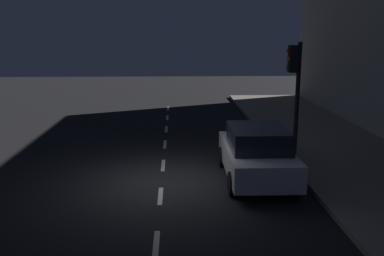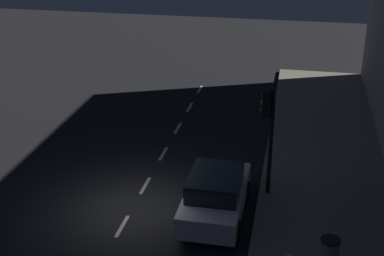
{
  "view_description": "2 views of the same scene",
  "coord_description": "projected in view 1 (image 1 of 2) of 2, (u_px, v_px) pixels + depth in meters",
  "views": [
    {
      "loc": [
        0.41,
        -11.33,
        4.16
      ],
      "look_at": [
        0.96,
        2.17,
        1.1
      ],
      "focal_mm": 39.24,
      "sensor_mm": 36.0,
      "label": 1
    },
    {
      "loc": [
        4.93,
        -14.43,
        9.49
      ],
      "look_at": [
        1.39,
        3.09,
        1.71
      ],
      "focal_mm": 50.48,
      "sensor_mm": 36.0,
      "label": 2
    }
  ],
  "objects": [
    {
      "name": "ground_plane",
      "position": [
        162.0,
        183.0,
        11.94
      ],
      "size": [
        60.0,
        60.0,
        0.0
      ],
      "primitive_type": "plane",
      "color": "black"
    },
    {
      "name": "lane_centre_line",
      "position": [
        160.0,
        196.0,
        10.97
      ],
      "size": [
        0.12,
        27.2,
        0.01
      ],
      "color": "beige",
      "rests_on": "ground"
    },
    {
      "name": "traffic_light",
      "position": [
        295.0,
        80.0,
        13.2
      ],
      "size": [
        0.49,
        0.32,
        3.75
      ],
      "color": "black",
      "rests_on": "sidewalk"
    },
    {
      "name": "parked_car_0",
      "position": [
        257.0,
        153.0,
        12.02
      ],
      "size": [
        1.91,
        3.93,
        1.58
      ],
      "rotation": [
        0.0,
        0.0,
        -0.01
      ],
      "color": "silver",
      "rests_on": "ground"
    },
    {
      "name": "sidewalk",
      "position": [
        377.0,
        177.0,
        12.17
      ],
      "size": [
        4.5,
        32.0,
        0.15
      ],
      "color": "gray",
      "rests_on": "ground"
    }
  ]
}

